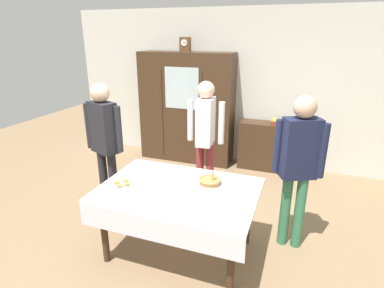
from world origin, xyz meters
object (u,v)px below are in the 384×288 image
pastry_plate (122,184)px  wall_cabinet (186,108)px  book_stack (276,121)px  spoon_back_edge (105,196)px  mantel_clock (185,44)px  bookshelf_low (273,147)px  bread_basket (210,181)px  person_near_right_end (299,159)px  dining_table (177,199)px  person_behind_table_left (205,130)px  spoon_far_right (140,176)px  tea_cup_back_edge (171,169)px  tea_cup_far_right (147,179)px  tea_cup_front_edge (197,205)px  spoon_mid_left (180,186)px  person_beside_shelf (104,136)px  tea_cup_center (184,173)px

pastry_plate → wall_cabinet: bearing=96.8°
book_stack → spoon_back_edge: size_ratio=1.68×
mantel_clock → bookshelf_low: (1.61, 0.05, -1.68)m
bread_basket → person_near_right_end: 0.95m
dining_table → pastry_plate: size_ratio=5.76×
dining_table → person_behind_table_left: 1.31m
bread_basket → book_stack: bearing=80.0°
bookshelf_low → spoon_far_right: size_ratio=9.89×
book_stack → pastry_plate: size_ratio=0.72×
tea_cup_back_edge → spoon_far_right: tea_cup_back_edge is taller
tea_cup_far_right → person_behind_table_left: person_behind_table_left is taller
wall_cabinet → bookshelf_low: size_ratio=1.68×
tea_cup_front_edge → bread_basket: size_ratio=0.54×
wall_cabinet → spoon_mid_left: bearing=-70.4°
bread_basket → person_near_right_end: bearing=21.9°
dining_table → book_stack: 2.74m
spoon_back_edge → spoon_mid_left: 0.75m
person_beside_shelf → person_near_right_end: person_beside_shelf is taller
mantel_clock → book_stack: mantel_clock is taller
pastry_plate → person_beside_shelf: bearing=135.6°
mantel_clock → pastry_plate: size_ratio=0.86×
mantel_clock → spoon_far_right: bearing=-80.6°
person_behind_table_left → tea_cup_center: bearing=-86.8°
wall_cabinet → spoon_far_right: bearing=-80.9°
bookshelf_low → spoon_back_edge: bookshelf_low is taller
tea_cup_front_edge → spoon_back_edge: size_ratio=1.09×
dining_table → bookshelf_low: 2.74m
pastry_plate → spoon_mid_left: size_ratio=2.35×
tea_cup_far_right → spoon_far_right: 0.15m
tea_cup_far_right → pastry_plate: 0.27m
wall_cabinet → pastry_plate: size_ratio=7.06×
mantel_clock → bookshelf_low: 2.33m
tea_cup_far_right → person_near_right_end: bearing=18.6°
tea_cup_center → spoon_far_right: 0.49m
tea_cup_back_edge → mantel_clock: bearing=107.1°
tea_cup_front_edge → person_behind_table_left: size_ratio=0.08×
bread_basket → spoon_far_right: size_ratio=2.02×
tea_cup_center → pastry_plate: (-0.52, -0.45, -0.01)m
spoon_far_right → tea_cup_center: bearing=22.7°
bookshelf_low → person_behind_table_left: size_ratio=0.69×
wall_cabinet → book_stack: bearing=1.8°
wall_cabinet → book_stack: (1.59, 0.05, -0.11)m
book_stack → bread_basket: (-0.42, -2.40, -0.06)m
book_stack → tea_cup_center: book_stack is taller
spoon_far_right → person_behind_table_left: bearing=69.8°
mantel_clock → bread_basket: (1.19, -2.35, -1.29)m
pastry_plate → spoon_back_edge: size_ratio=2.35×
bookshelf_low → tea_cup_back_edge: (-0.93, -2.23, 0.39)m
bookshelf_low → spoon_far_right: bearing=-115.8°
person_near_right_end → tea_cup_front_edge: bearing=-134.3°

